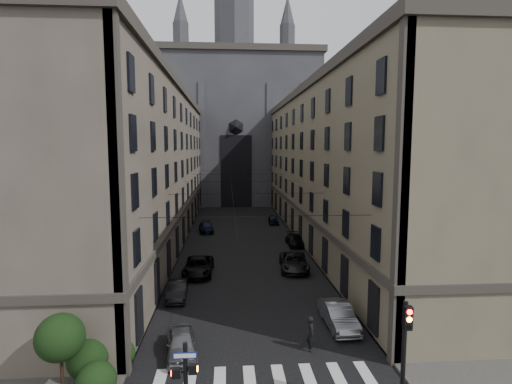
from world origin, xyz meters
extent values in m
cube|color=#383533|center=(-10.50, 36.00, 0.07)|extent=(7.00, 80.00, 0.15)
cube|color=#383533|center=(10.50, 36.00, 0.07)|extent=(7.00, 80.00, 0.15)
cube|color=beige|center=(0.00, 5.00, 0.01)|extent=(11.00, 3.20, 0.01)
cube|color=#50473D|center=(-13.50, 36.00, 9.00)|extent=(13.00, 60.00, 18.00)
cube|color=#38332D|center=(-13.50, 36.00, 18.40)|extent=(13.60, 60.60, 0.90)
cube|color=#38332D|center=(-13.50, 36.00, 4.20)|extent=(13.40, 60.30, 0.50)
cube|color=brown|center=(13.50, 36.00, 9.00)|extent=(13.00, 60.00, 18.00)
cube|color=#38332D|center=(13.50, 36.00, 18.40)|extent=(13.60, 60.60, 0.90)
cube|color=#38332D|center=(13.50, 36.00, 4.20)|extent=(13.40, 60.30, 0.50)
cube|color=#2D2D33|center=(0.00, 75.00, 15.00)|extent=(34.00, 22.00, 30.00)
cube|color=#38332D|center=(0.00, 75.00, 30.50)|extent=(35.00, 23.00, 1.20)
cylinder|color=#2D2D33|center=(0.00, 75.00, 37.00)|extent=(8.40, 8.40, 14.00)
cone|color=#2D2D33|center=(-11.00, 72.00, 36.50)|extent=(3.20, 3.20, 13.00)
cone|color=#2D2D33|center=(11.00, 72.00, 36.50)|extent=(3.20, 3.20, 13.00)
cube|color=black|center=(0.00, 63.95, 7.00)|extent=(6.00, 0.30, 14.00)
cube|color=orange|center=(-3.22, 1.50, 2.90)|extent=(0.34, 0.24, 0.38)
cube|color=#FF0C07|center=(-3.88, 1.60, 2.70)|extent=(0.34, 0.24, 0.38)
cube|color=navy|center=(-3.50, 1.37, 3.55)|extent=(0.95, 0.05, 0.24)
cylinder|color=black|center=(5.60, 2.00, 2.60)|extent=(0.20, 0.20, 5.20)
cube|color=black|center=(5.60, 1.78, 4.60)|extent=(0.34, 0.30, 1.00)
cylinder|color=#FF0C07|center=(5.60, 1.62, 4.92)|extent=(0.22, 0.05, 0.22)
cylinder|color=orange|center=(5.60, 1.62, 4.60)|extent=(0.22, 0.05, 0.22)
cylinder|color=black|center=(5.60, 1.62, 4.28)|extent=(0.22, 0.05, 0.22)
sphere|color=black|center=(-7.80, 4.00, 1.05)|extent=(1.80, 1.80, 1.80)
sphere|color=black|center=(-8.80, 5.80, 1.15)|extent=(2.00, 2.00, 2.00)
sphere|color=black|center=(-7.40, 6.80, 0.85)|extent=(1.40, 1.40, 1.40)
cylinder|color=black|center=(-9.50, 4.50, 1.35)|extent=(0.16, 0.16, 2.40)
sphere|color=black|center=(-9.50, 4.50, 2.95)|extent=(2.20, 2.20, 2.20)
cylinder|color=black|center=(0.00, 10.00, 7.50)|extent=(14.00, 0.03, 0.03)
cylinder|color=black|center=(0.00, 22.00, 7.50)|extent=(14.00, 0.03, 0.03)
cylinder|color=black|center=(0.00, 35.00, 7.50)|extent=(14.00, 0.03, 0.03)
cylinder|color=black|center=(0.00, 48.00, 7.50)|extent=(14.00, 0.03, 0.03)
cylinder|color=black|center=(0.00, 60.00, 7.50)|extent=(14.00, 0.03, 0.03)
cylinder|color=black|center=(-1.30, 36.00, 7.10)|extent=(0.03, 60.00, 0.03)
cylinder|color=black|center=(1.30, 36.00, 7.10)|extent=(0.03, 60.00, 0.03)
imported|color=slate|center=(-4.43, 8.00, 0.69)|extent=(2.16, 4.23, 1.38)
imported|color=black|center=(-5.70, 16.63, 0.66)|extent=(1.53, 4.06, 1.32)
imported|color=black|center=(-4.49, 22.39, 0.77)|extent=(2.73, 5.61, 1.54)
imported|color=black|center=(-4.73, 40.99, 0.66)|extent=(2.42, 4.76, 1.32)
imported|color=gray|center=(5.34, 10.84, 0.77)|extent=(1.75, 4.72, 1.54)
imported|color=black|center=(4.49, 23.11, 0.78)|extent=(3.03, 5.78, 1.55)
imported|color=black|center=(6.20, 32.55, 0.65)|extent=(1.91, 4.52, 1.30)
imported|color=black|center=(5.26, 46.39, 0.66)|extent=(1.76, 3.93, 1.31)
imported|color=black|center=(2.93, 8.00, 1.01)|extent=(0.53, 0.77, 2.02)
camera|label=1|loc=(-1.81, -13.52, 11.60)|focal=28.00mm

